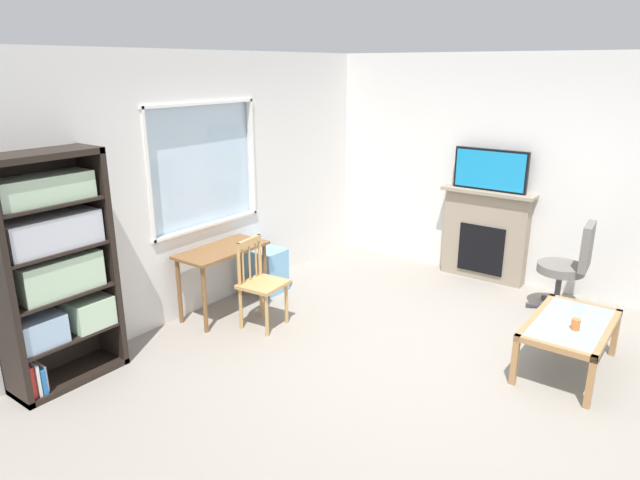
{
  "coord_description": "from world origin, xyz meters",
  "views": [
    {
      "loc": [
        -4.03,
        -1.94,
        2.54
      ],
      "look_at": [
        -0.1,
        0.97,
        1.0
      ],
      "focal_mm": 31.39,
      "sensor_mm": 36.0,
      "label": 1
    }
  ],
  "objects_px": {
    "fireplace": "(485,235)",
    "plastic_drawer_unit": "(266,270)",
    "tv": "(490,170)",
    "office_chair": "(570,263)",
    "sippy_cup": "(576,324)",
    "coffee_table": "(570,329)",
    "bookshelf": "(53,267)",
    "wooden_chair": "(260,282)",
    "desk_under_window": "(223,259)"
  },
  "relations": [
    {
      "from": "bookshelf",
      "to": "plastic_drawer_unit",
      "type": "xyz_separation_m",
      "value": [
        2.44,
        -0.06,
        -0.75
      ]
    },
    {
      "from": "fireplace",
      "to": "coffee_table",
      "type": "bearing_deg",
      "value": -140.19
    },
    {
      "from": "bookshelf",
      "to": "office_chair",
      "type": "height_order",
      "value": "bookshelf"
    },
    {
      "from": "plastic_drawer_unit",
      "to": "coffee_table",
      "type": "bearing_deg",
      "value": -86.27
    },
    {
      "from": "wooden_chair",
      "to": "coffee_table",
      "type": "xyz_separation_m",
      "value": [
        0.93,
        -2.72,
        -0.08
      ]
    },
    {
      "from": "plastic_drawer_unit",
      "to": "fireplace",
      "type": "xyz_separation_m",
      "value": [
        1.9,
        -1.88,
        0.31
      ]
    },
    {
      "from": "coffee_table",
      "to": "sippy_cup",
      "type": "relative_size",
      "value": 11.94
    },
    {
      "from": "fireplace",
      "to": "wooden_chair",
      "type": "bearing_deg",
      "value": 153.31
    },
    {
      "from": "bookshelf",
      "to": "coffee_table",
      "type": "xyz_separation_m",
      "value": [
        2.66,
        -3.34,
        -0.62
      ]
    },
    {
      "from": "office_chair",
      "to": "sippy_cup",
      "type": "height_order",
      "value": "office_chair"
    },
    {
      "from": "sippy_cup",
      "to": "plastic_drawer_unit",
      "type": "bearing_deg",
      "value": 91.62
    },
    {
      "from": "desk_under_window",
      "to": "sippy_cup",
      "type": "height_order",
      "value": "desk_under_window"
    },
    {
      "from": "desk_under_window",
      "to": "fireplace",
      "type": "height_order",
      "value": "fireplace"
    },
    {
      "from": "bookshelf",
      "to": "sippy_cup",
      "type": "bearing_deg",
      "value": -53.24
    },
    {
      "from": "bookshelf",
      "to": "tv",
      "type": "relative_size",
      "value": 2.2
    },
    {
      "from": "coffee_table",
      "to": "desk_under_window",
      "type": "bearing_deg",
      "value": 106.21
    },
    {
      "from": "wooden_chair",
      "to": "bookshelf",
      "type": "bearing_deg",
      "value": 160.23
    },
    {
      "from": "plastic_drawer_unit",
      "to": "sippy_cup",
      "type": "relative_size",
      "value": 5.61
    },
    {
      "from": "wooden_chair",
      "to": "office_chair",
      "type": "xyz_separation_m",
      "value": [
        2.17,
        -2.41,
        0.09
      ]
    },
    {
      "from": "desk_under_window",
      "to": "plastic_drawer_unit",
      "type": "xyz_separation_m",
      "value": [
        0.73,
        0.05,
        -0.35
      ]
    },
    {
      "from": "fireplace",
      "to": "tv",
      "type": "xyz_separation_m",
      "value": [
        -0.02,
        0.0,
        0.8
      ]
    },
    {
      "from": "fireplace",
      "to": "coffee_table",
      "type": "relative_size",
      "value": 1.04
    },
    {
      "from": "bookshelf",
      "to": "sippy_cup",
      "type": "distance_m",
      "value": 4.27
    },
    {
      "from": "bookshelf",
      "to": "sippy_cup",
      "type": "height_order",
      "value": "bookshelf"
    },
    {
      "from": "fireplace",
      "to": "tv",
      "type": "height_order",
      "value": "tv"
    },
    {
      "from": "office_chair",
      "to": "coffee_table",
      "type": "bearing_deg",
      "value": -165.81
    },
    {
      "from": "desk_under_window",
      "to": "office_chair",
      "type": "height_order",
      "value": "office_chair"
    },
    {
      "from": "tv",
      "to": "bookshelf",
      "type": "bearing_deg",
      "value": 155.89
    },
    {
      "from": "desk_under_window",
      "to": "plastic_drawer_unit",
      "type": "height_order",
      "value": "desk_under_window"
    },
    {
      "from": "office_chair",
      "to": "sippy_cup",
      "type": "distance_m",
      "value": 1.41
    },
    {
      "from": "desk_under_window",
      "to": "office_chair",
      "type": "xyz_separation_m",
      "value": [
        2.18,
        -2.92,
        -0.05
      ]
    },
    {
      "from": "desk_under_window",
      "to": "office_chair",
      "type": "relative_size",
      "value": 0.98
    },
    {
      "from": "bookshelf",
      "to": "office_chair",
      "type": "xyz_separation_m",
      "value": [
        3.9,
        -3.03,
        -0.45
      ]
    },
    {
      "from": "fireplace",
      "to": "plastic_drawer_unit",
      "type": "bearing_deg",
      "value": 135.3
    },
    {
      "from": "fireplace",
      "to": "coffee_table",
      "type": "distance_m",
      "value": 2.2
    },
    {
      "from": "coffee_table",
      "to": "bookshelf",
      "type": "bearing_deg",
      "value": 128.52
    },
    {
      "from": "tv",
      "to": "plastic_drawer_unit",
      "type": "bearing_deg",
      "value": 135.03
    },
    {
      "from": "tv",
      "to": "fireplace",
      "type": "bearing_deg",
      "value": -0.0
    },
    {
      "from": "plastic_drawer_unit",
      "to": "tv",
      "type": "distance_m",
      "value": 2.88
    },
    {
      "from": "desk_under_window",
      "to": "sippy_cup",
      "type": "relative_size",
      "value": 10.89
    },
    {
      "from": "bookshelf",
      "to": "plastic_drawer_unit",
      "type": "relative_size",
      "value": 3.81
    },
    {
      "from": "fireplace",
      "to": "office_chair",
      "type": "xyz_separation_m",
      "value": [
        -0.45,
        -1.09,
        -0.01
      ]
    },
    {
      "from": "plastic_drawer_unit",
      "to": "coffee_table",
      "type": "height_order",
      "value": "plastic_drawer_unit"
    },
    {
      "from": "tv",
      "to": "office_chair",
      "type": "xyz_separation_m",
      "value": [
        -0.43,
        -1.09,
        -0.8
      ]
    },
    {
      "from": "wooden_chair",
      "to": "coffee_table",
      "type": "distance_m",
      "value": 2.87
    },
    {
      "from": "tv",
      "to": "sippy_cup",
      "type": "relative_size",
      "value": 9.71
    },
    {
      "from": "fireplace",
      "to": "office_chair",
      "type": "bearing_deg",
      "value": -112.3
    },
    {
      "from": "bookshelf",
      "to": "fireplace",
      "type": "height_order",
      "value": "bookshelf"
    },
    {
      "from": "coffee_table",
      "to": "wooden_chair",
      "type": "bearing_deg",
      "value": 108.9
    },
    {
      "from": "desk_under_window",
      "to": "coffee_table",
      "type": "xyz_separation_m",
      "value": [
        0.94,
        -3.23,
        -0.22
      ]
    }
  ]
}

